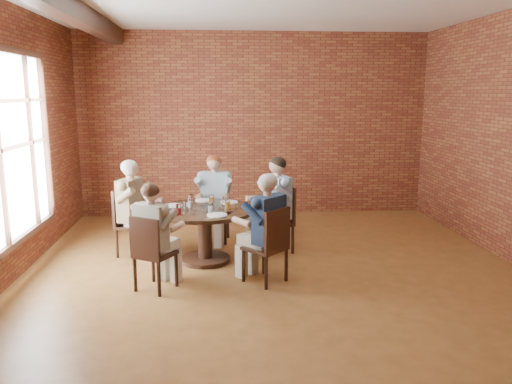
{
  "coord_description": "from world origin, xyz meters",
  "views": [
    {
      "loc": [
        -0.73,
        -5.9,
        2.29
      ],
      "look_at": [
        -0.17,
        1.0,
        0.91
      ],
      "focal_mm": 35.0,
      "sensor_mm": 36.0,
      "label": 1
    }
  ],
  "objects": [
    {
      "name": "chair_e",
      "position": [
        -0.09,
        -0.15,
        0.51
      ],
      "size": [
        0.61,
        0.61,
        0.95
      ],
      "rotation": [
        0.0,
        0.0,
        3.89
      ],
      "color": "#321910",
      "rests_on": "floor"
    },
    {
      "name": "diner_c",
      "position": [
        -1.89,
        1.09,
        0.68
      ],
      "size": [
        0.82,
        0.75,
        1.37
      ],
      "primitive_type": null,
      "rotation": [
        0.0,
        0.0,
        1.22
      ],
      "color": "brown",
      "rests_on": "floor"
    },
    {
      "name": "wall_back",
      "position": [
        0.0,
        3.5,
        1.7
      ],
      "size": [
        7.0,
        0.0,
        7.0
      ],
      "primitive_type": "plane",
      "rotation": [
        1.57,
        0.0,
        0.0
      ],
      "color": "brown",
      "rests_on": "ground"
    },
    {
      "name": "wall_front",
      "position": [
        0.0,
        -3.5,
        1.7
      ],
      "size": [
        7.0,
        0.0,
        7.0
      ],
      "primitive_type": "plane",
      "rotation": [
        -1.57,
        0.0,
        0.0
      ],
      "color": "brown",
      "rests_on": "ground"
    },
    {
      "name": "diner_b",
      "position": [
        -0.77,
        1.68,
        0.68
      ],
      "size": [
        0.63,
        0.73,
        1.35
      ],
      "primitive_type": null,
      "rotation": [
        0.0,
        0.0,
        -0.14
      ],
      "color": "#8DA5B3",
      "rests_on": "floor"
    },
    {
      "name": "chair_b",
      "position": [
        -0.75,
        1.77,
        0.51
      ],
      "size": [
        0.49,
        0.49,
        0.95
      ],
      "rotation": [
        0.0,
        0.0,
        -0.14
      ],
      "color": "#321910",
      "rests_on": "floor"
    },
    {
      "name": "glass_c",
      "position": [
        -1.09,
        0.99,
        0.82
      ],
      "size": [
        0.07,
        0.07,
        0.14
      ],
      "primitive_type": "cylinder",
      "color": "white",
      "rests_on": "dining_table"
    },
    {
      "name": "plate_d",
      "position": [
        -0.73,
        0.31,
        0.76
      ],
      "size": [
        0.26,
        0.26,
        0.01
      ],
      "primitive_type": "cylinder",
      "color": "white",
      "rests_on": "dining_table"
    },
    {
      "name": "diner_d",
      "position": [
        -1.46,
        -0.22,
        0.64
      ],
      "size": [
        0.74,
        0.78,
        1.28
      ],
      "primitive_type": null,
      "rotation": [
        0.0,
        0.0,
        2.61
      ],
      "color": "tan",
      "rests_on": "floor"
    },
    {
      "name": "dining_table",
      "position": [
        -0.9,
        0.73,
        0.53
      ],
      "size": [
        1.36,
        1.36,
        0.75
      ],
      "color": "#321910",
      "rests_on": "floor"
    },
    {
      "name": "floor",
      "position": [
        0.0,
        0.0,
        0.0
      ],
      "size": [
        7.0,
        7.0,
        0.0
      ],
      "primitive_type": "plane",
      "color": "#9A622F",
      "rests_on": "ground"
    },
    {
      "name": "diner_e",
      "position": [
        -0.15,
        -0.08,
        0.67
      ],
      "size": [
        0.84,
        0.85,
        1.35
      ],
      "primitive_type": null,
      "rotation": [
        0.0,
        0.0,
        3.89
      ],
      "color": "#16253D",
      "rests_on": "floor"
    },
    {
      "name": "glass_d",
      "position": [
        -1.09,
        0.8,
        0.82
      ],
      "size": [
        0.07,
        0.07,
        0.14
      ],
      "primitive_type": "cylinder",
      "color": "white",
      "rests_on": "dining_table"
    },
    {
      "name": "glass_h",
      "position": [
        -0.58,
        0.67,
        0.82
      ],
      "size": [
        0.07,
        0.07,
        0.14
      ],
      "primitive_type": "cylinder",
      "color": "white",
      "rests_on": "dining_table"
    },
    {
      "name": "glass_f",
      "position": [
        -1.22,
        0.4,
        0.82
      ],
      "size": [
        0.07,
        0.07,
        0.14
      ],
      "primitive_type": "cylinder",
      "color": "white",
      "rests_on": "dining_table"
    },
    {
      "name": "ceiling_beam",
      "position": [
        -2.45,
        0.0,
        3.27
      ],
      "size": [
        0.22,
        6.9,
        0.26
      ],
      "primitive_type": "cube",
      "color": "#321910",
      "rests_on": "ceiling"
    },
    {
      "name": "glass_b",
      "position": [
        -0.8,
        0.96,
        0.82
      ],
      "size": [
        0.07,
        0.07,
        0.14
      ],
      "primitive_type": "cylinder",
      "color": "white",
      "rests_on": "dining_table"
    },
    {
      "name": "plate_c",
      "position": [
        -1.34,
        0.93,
        0.76
      ],
      "size": [
        0.26,
        0.26,
        0.01
      ],
      "primitive_type": "cylinder",
      "color": "white",
      "rests_on": "dining_table"
    },
    {
      "name": "glass_g",
      "position": [
        -0.81,
        0.49,
        0.82
      ],
      "size": [
        0.07,
        0.07,
        0.14
      ],
      "primitive_type": "cylinder",
      "color": "white",
      "rests_on": "dining_table"
    },
    {
      "name": "plate_b",
      "position": [
        -0.91,
        1.23,
        0.76
      ],
      "size": [
        0.26,
        0.26,
        0.01
      ],
      "primitive_type": "cylinder",
      "color": "white",
      "rests_on": "dining_table"
    },
    {
      "name": "chair_c",
      "position": [
        -1.98,
        1.12,
        0.52
      ],
      "size": [
        0.57,
        0.57,
        0.96
      ],
      "rotation": [
        0.0,
        0.0,
        1.22
      ],
      "color": "#321910",
      "rests_on": "floor"
    },
    {
      "name": "window",
      "position": [
        -3.18,
        0.4,
        1.65
      ],
      "size": [
        0.1,
        2.16,
        2.36
      ],
      "color": "white",
      "rests_on": "wall_left"
    },
    {
      "name": "chair_a",
      "position": [
        0.19,
        1.12,
        0.52
      ],
      "size": [
        0.58,
        0.58,
        0.97
      ],
      "rotation": [
        0.0,
        0.0,
        -1.23
      ],
      "color": "#321910",
      "rests_on": "floor"
    },
    {
      "name": "glass_e",
      "position": [
        -1.14,
        0.57,
        0.82
      ],
      "size": [
        0.07,
        0.07,
        0.14
      ],
      "primitive_type": "cylinder",
      "color": "white",
      "rests_on": "dining_table"
    },
    {
      "name": "plate_a",
      "position": [
        -0.56,
        1.07,
        0.76
      ],
      "size": [
        0.26,
        0.26,
        0.01
      ],
      "primitive_type": "cylinder",
      "color": "white",
      "rests_on": "dining_table"
    },
    {
      "name": "glass_a",
      "position": [
        -0.62,
        0.8,
        0.82
      ],
      "size": [
        0.07,
        0.07,
        0.14
      ],
      "primitive_type": "cylinder",
      "color": "white",
      "rests_on": "dining_table"
    },
    {
      "name": "diner_a",
      "position": [
        0.1,
        1.09,
        0.7
      ],
      "size": [
        0.84,
        0.76,
        1.39
      ],
      "primitive_type": null,
      "rotation": [
        0.0,
        0.0,
        -1.23
      ],
      "color": "teal",
      "rests_on": "floor"
    },
    {
      "name": "smartphone",
      "position": [
        -0.57,
        0.46,
        0.75
      ],
      "size": [
        0.09,
        0.14,
        0.01
      ],
      "primitive_type": "cube",
      "rotation": [
        0.0,
        0.0,
        -0.26
      ],
      "color": "black",
      "rests_on": "dining_table"
    },
    {
      "name": "chair_d",
      "position": [
        -1.5,
        -0.29,
        0.5
      ],
      "size": [
        0.55,
        0.55,
        0.91
      ],
      "rotation": [
        0.0,
        0.0,
        2.61
      ],
      "color": "#321910",
      "rests_on": "floor"
    }
  ]
}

